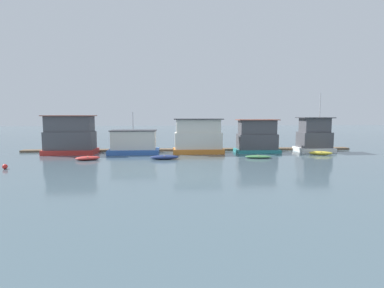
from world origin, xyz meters
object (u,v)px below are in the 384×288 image
at_px(houseboat_teal, 257,137).
at_px(dinghy_yellow, 321,153).
at_px(dinghy_green, 258,157).
at_px(buoy_red, 5,167).
at_px(houseboat_orange, 198,137).
at_px(dinghy_navy, 164,157).
at_px(houseboat_blue, 134,143).
at_px(dinghy_red, 88,158).
at_px(houseboat_red, 70,136).
at_px(houseboat_white, 314,136).

relative_size(houseboat_teal, dinghy_yellow, 1.94).
distance_m(dinghy_green, buoy_red, 29.18).
relative_size(houseboat_orange, dinghy_navy, 1.99).
height_order(houseboat_teal, dinghy_navy, houseboat_teal).
distance_m(houseboat_orange, buoy_red, 24.10).
bearing_deg(dinghy_navy, houseboat_orange, 48.88).
relative_size(dinghy_yellow, buoy_red, 6.36).
xyz_separation_m(houseboat_blue, dinghy_navy, (4.50, -5.73, -1.32)).
distance_m(houseboat_blue, dinghy_yellow, 26.52).
bearing_deg(dinghy_green, houseboat_orange, 143.37).
height_order(houseboat_blue, dinghy_yellow, houseboat_blue).
xyz_separation_m(houseboat_teal, dinghy_red, (-23.19, -6.00, -2.00)).
bearing_deg(dinghy_yellow, houseboat_red, 174.28).
xyz_separation_m(houseboat_red, dinghy_green, (25.67, -5.95, -2.40)).
height_order(houseboat_teal, buoy_red, houseboat_teal).
distance_m(houseboat_blue, houseboat_orange, 9.34).
relative_size(houseboat_teal, dinghy_navy, 1.75).
xyz_separation_m(houseboat_orange, dinghy_navy, (-4.81, -5.51, -2.05)).
xyz_separation_m(houseboat_blue, houseboat_orange, (9.31, -0.21, 0.73)).
bearing_deg(dinghy_yellow, buoy_red, -168.06).
bearing_deg(houseboat_red, houseboat_teal, -0.02).
height_order(houseboat_orange, buoy_red, houseboat_orange).
bearing_deg(dinghy_yellow, houseboat_orange, 169.81).
bearing_deg(houseboat_orange, dinghy_navy, -131.12).
distance_m(houseboat_blue, houseboat_teal, 18.19).
bearing_deg(dinghy_red, buoy_red, -141.08).
bearing_deg(houseboat_teal, dinghy_yellow, -23.52).
height_order(houseboat_orange, dinghy_navy, houseboat_orange).
relative_size(houseboat_red, dinghy_red, 2.27).
bearing_deg(houseboat_white, dinghy_yellow, -102.37).
relative_size(houseboat_blue, dinghy_red, 2.28).
bearing_deg(houseboat_teal, dinghy_navy, -156.33).
bearing_deg(dinghy_navy, houseboat_blue, 128.17).
bearing_deg(houseboat_teal, houseboat_red, 179.98).
distance_m(houseboat_red, dinghy_red, 7.59).
distance_m(houseboat_white, dinghy_red, 32.78).
relative_size(houseboat_teal, buoy_red, 12.34).
distance_m(houseboat_red, houseboat_white, 36.12).
height_order(houseboat_blue, dinghy_red, houseboat_blue).
xyz_separation_m(houseboat_orange, dinghy_green, (7.35, -5.46, -2.12)).
bearing_deg(houseboat_red, houseboat_orange, -1.53).
bearing_deg(houseboat_blue, dinghy_green, -18.82).
height_order(houseboat_white, dinghy_green, houseboat_white).
xyz_separation_m(dinghy_red, dinghy_green, (21.68, 0.06, -0.06)).
bearing_deg(dinghy_green, dinghy_navy, -179.77).
distance_m(houseboat_white, buoy_red, 40.88).
bearing_deg(dinghy_yellow, dinghy_red, -175.48).
height_order(houseboat_red, buoy_red, houseboat_red).
bearing_deg(dinghy_red, dinghy_green, 0.16).
relative_size(houseboat_blue, houseboat_teal, 1.12).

